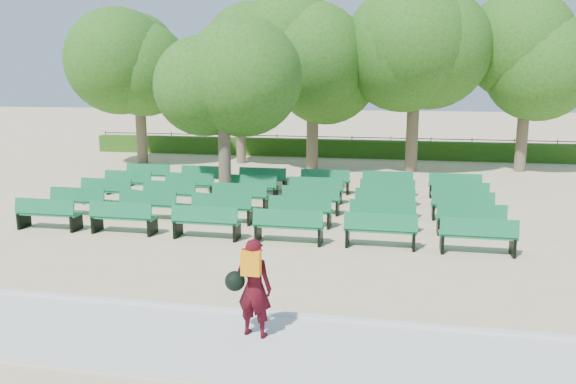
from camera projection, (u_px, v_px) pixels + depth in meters
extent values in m
plane|color=#C9B185|center=(272.00, 223.00, 15.74)|extent=(120.00, 120.00, 0.00)
cube|color=silver|center=(165.00, 339.00, 8.62)|extent=(30.00, 2.20, 0.06)
cube|color=silver|center=(191.00, 308.00, 9.72)|extent=(30.00, 0.12, 0.10)
cube|color=#2A5415|center=(332.00, 148.00, 29.12)|extent=(26.00, 0.70, 0.90)
cube|color=#136C3D|center=(275.00, 198.00, 17.00)|extent=(1.73, 0.54, 0.06)
cube|color=#136C3D|center=(274.00, 191.00, 16.76)|extent=(1.72, 0.19, 0.40)
cylinder|color=brown|center=(225.00, 161.00, 18.08)|extent=(0.40, 0.40, 2.74)
ellipsoid|color=#2B5F19|center=(223.00, 84.00, 17.60)|extent=(3.84, 3.84, 3.45)
imported|color=#3E0811|center=(254.00, 288.00, 8.52)|extent=(0.63, 0.47, 1.55)
cube|color=orange|center=(251.00, 263.00, 8.26)|extent=(0.29, 0.14, 0.36)
sphere|color=black|center=(235.00, 281.00, 8.50)|extent=(0.31, 0.31, 0.31)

